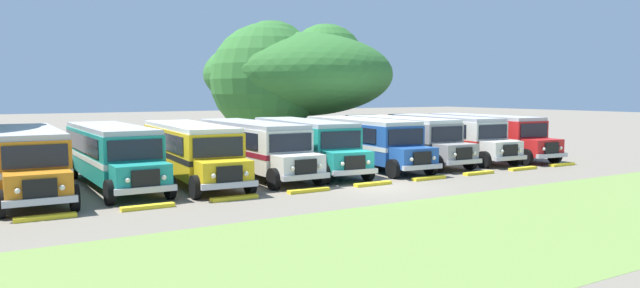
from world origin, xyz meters
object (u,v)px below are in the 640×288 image
at_px(parked_bus_slot_0, 28,158).
at_px(parked_bus_slot_6, 401,137).
at_px(parked_bus_slot_7, 445,135).
at_px(parked_bus_slot_3, 252,145).
at_px(parked_bus_slot_2, 191,149).
at_px(broad_shade_tree, 291,73).
at_px(parked_bus_slot_1, 112,152).
at_px(parked_bus_slot_4, 305,142).
at_px(parked_bus_slot_8, 485,133).
at_px(parked_bus_slot_5, 363,140).

bearing_deg(parked_bus_slot_0, parked_bus_slot_6, 92.76).
bearing_deg(parked_bus_slot_0, parked_bus_slot_7, 92.31).
relative_size(parked_bus_slot_3, parked_bus_slot_6, 0.99).
bearing_deg(parked_bus_slot_2, parked_bus_slot_0, -87.79).
bearing_deg(parked_bus_slot_7, broad_shade_tree, -159.27).
xyz_separation_m(parked_bus_slot_1, broad_shade_tree, (16.99, 13.62, 4.39)).
xyz_separation_m(parked_bus_slot_1, parked_bus_slot_4, (10.38, -0.14, 0.00)).
bearing_deg(parked_bus_slot_6, parked_bus_slot_1, -86.74).
bearing_deg(parked_bus_slot_1, parked_bus_slot_7, 89.45).
bearing_deg(parked_bus_slot_7, parked_bus_slot_8, 86.70).
relative_size(parked_bus_slot_1, parked_bus_slot_7, 0.99).
xyz_separation_m(parked_bus_slot_6, parked_bus_slot_7, (3.66, -0.09, 0.00)).
relative_size(parked_bus_slot_1, parked_bus_slot_4, 0.99).
distance_m(parked_bus_slot_0, parked_bus_slot_4, 13.98).
bearing_deg(parked_bus_slot_2, parked_bus_slot_4, 97.65).
bearing_deg(parked_bus_slot_4, broad_shade_tree, 159.77).
xyz_separation_m(parked_bus_slot_8, broad_shade_tree, (-7.52, 14.02, 4.39)).
bearing_deg(parked_bus_slot_8, parked_bus_slot_7, -91.38).
bearing_deg(parked_bus_slot_5, parked_bus_slot_4, -89.99).
height_order(parked_bus_slot_0, parked_bus_slot_7, same).
height_order(parked_bus_slot_2, parked_bus_slot_8, same).
bearing_deg(parked_bus_slot_3, parked_bus_slot_7, 91.37).
distance_m(parked_bus_slot_5, broad_shade_tree, 14.96).
xyz_separation_m(parked_bus_slot_1, parked_bus_slot_6, (17.51, 0.09, 0.00)).
bearing_deg(parked_bus_slot_3, parked_bus_slot_5, 89.13).
xyz_separation_m(parked_bus_slot_6, parked_bus_slot_8, (7.00, -0.49, 0.00)).
bearing_deg(parked_bus_slot_1, parked_bus_slot_2, 79.13).
xyz_separation_m(parked_bus_slot_2, parked_bus_slot_7, (17.57, 0.66, 0.00)).
bearing_deg(parked_bus_slot_0, parked_bus_slot_5, 91.48).
relative_size(parked_bus_slot_0, parked_bus_slot_5, 0.99).
relative_size(parked_bus_slot_0, parked_bus_slot_8, 0.99).
distance_m(parked_bus_slot_4, broad_shade_tree, 15.88).
bearing_deg(parked_bus_slot_8, parked_bus_slot_2, -83.73).
xyz_separation_m(parked_bus_slot_0, broad_shade_tree, (20.58, 14.13, 4.39)).
height_order(parked_bus_slot_7, parked_bus_slot_8, same).
distance_m(parked_bus_slot_5, parked_bus_slot_7, 7.00).
relative_size(parked_bus_slot_4, broad_shade_tree, 0.67).
bearing_deg(parked_bus_slot_8, broad_shade_tree, -146.22).
distance_m(parked_bus_slot_4, parked_bus_slot_7, 10.79).
distance_m(parked_bus_slot_7, parked_bus_slot_8, 3.36).
bearing_deg(parked_bus_slot_6, parked_bus_slot_7, 91.63).
bearing_deg(parked_bus_slot_2, broad_shade_tree, 140.14).
bearing_deg(parked_bus_slot_7, parked_bus_slot_6, -87.68).
bearing_deg(parked_bus_slot_5, parked_bus_slot_3, -87.22).
relative_size(parked_bus_slot_1, broad_shade_tree, 0.66).
distance_m(parked_bus_slot_4, parked_bus_slot_6, 7.13).
distance_m(parked_bus_slot_8, broad_shade_tree, 16.51).
xyz_separation_m(parked_bus_slot_4, parked_bus_slot_8, (14.12, -0.26, 0.00)).
xyz_separation_m(parked_bus_slot_1, parked_bus_slot_2, (3.60, -0.65, 0.00)).
xyz_separation_m(parked_bus_slot_5, broad_shade_tree, (2.81, 14.02, 4.39)).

